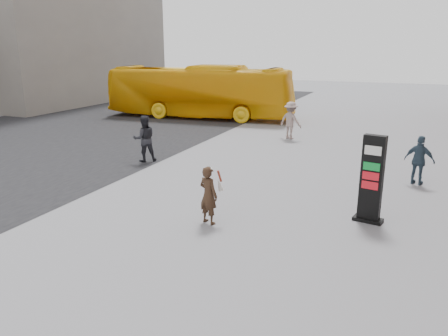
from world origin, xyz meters
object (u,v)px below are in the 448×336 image
at_px(info_pylon, 372,179).
at_px(pedestrian_a, 144,139).
at_px(woman, 209,194).
at_px(pedestrian_c, 419,160).
at_px(pedestrian_b, 291,120).
at_px(bus, 200,92).

relative_size(info_pylon, pedestrian_a, 1.25).
bearing_deg(woman, pedestrian_c, -112.76).
height_order(info_pylon, pedestrian_c, info_pylon).
bearing_deg(pedestrian_a, pedestrian_c, 143.98).
bearing_deg(woman, pedestrian_b, -67.50).
height_order(info_pylon, woman, info_pylon).
height_order(woman, pedestrian_b, pedestrian_b).
bearing_deg(pedestrian_c, info_pylon, 90.29).
bearing_deg(woman, info_pylon, -136.99).
bearing_deg(bus, info_pylon, -144.70).
bearing_deg(bus, pedestrian_c, -132.31).
bearing_deg(info_pylon, pedestrian_a, 171.98).
bearing_deg(pedestrian_b, pedestrian_a, 76.79).
bearing_deg(pedestrian_c, woman, 65.75).
xyz_separation_m(woman, pedestrian_b, (-0.83, 11.59, 0.13)).
bearing_deg(info_pylon, bus, 140.97).
xyz_separation_m(woman, pedestrian_a, (-5.14, 4.86, 0.14)).
distance_m(bus, pedestrian_b, 8.45).
relative_size(pedestrian_a, pedestrian_b, 1.01).
distance_m(info_pylon, pedestrian_a, 9.56).
xyz_separation_m(pedestrian_a, pedestrian_b, (4.31, 6.73, -0.01)).
bearing_deg(pedestrian_b, woman, 113.50).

